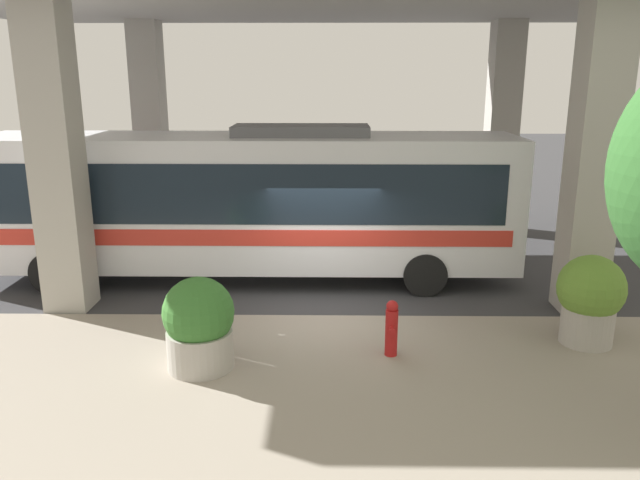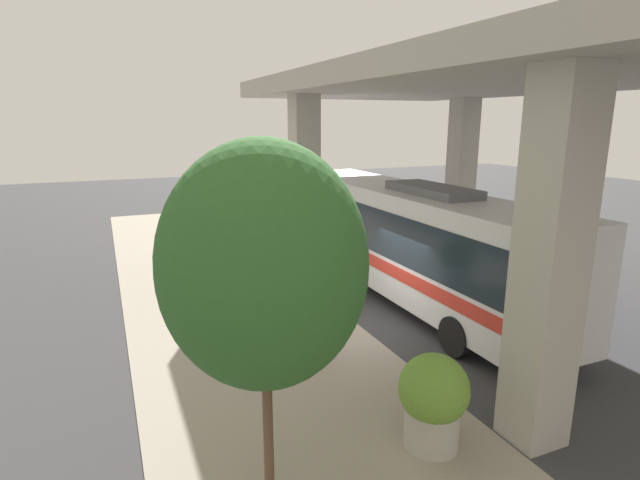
% 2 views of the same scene
% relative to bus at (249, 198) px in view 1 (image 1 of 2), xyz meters
% --- Properties ---
extents(ground_plane, '(80.00, 80.00, 0.00)m').
position_rel_bus_xyz_m(ground_plane, '(-2.47, -1.80, -2.03)').
color(ground_plane, '#38383A').
rests_on(ground_plane, ground).
extents(sidewalk_strip, '(6.00, 40.00, 0.02)m').
position_rel_bus_xyz_m(sidewalk_strip, '(-5.47, -1.80, -2.02)').
color(sidewalk_strip, gray).
rests_on(sidewalk_strip, ground).
extents(overpass, '(9.40, 18.97, 7.06)m').
position_rel_bus_xyz_m(overpass, '(1.53, -1.80, 4.15)').
color(overpass, '#ADA89E').
rests_on(overpass, ground).
extents(bus, '(2.61, 12.66, 3.76)m').
position_rel_bus_xyz_m(bus, '(0.00, 0.00, 0.00)').
color(bus, silver).
rests_on(bus, ground).
extents(fire_hydrant, '(0.47, 0.23, 1.06)m').
position_rel_bus_xyz_m(fire_hydrant, '(-4.34, -3.04, -1.50)').
color(fire_hydrant, '#B21919').
rests_on(fire_hydrant, ground).
extents(planter_front, '(1.22, 1.22, 1.64)m').
position_rel_bus_xyz_m(planter_front, '(-4.86, 0.28, -1.23)').
color(planter_front, '#ADA89E').
rests_on(planter_front, ground).
extents(planter_middle, '(1.23, 1.23, 1.72)m').
position_rel_bus_xyz_m(planter_middle, '(-3.76, -6.76, -1.12)').
color(planter_middle, '#ADA89E').
rests_on(planter_middle, ground).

